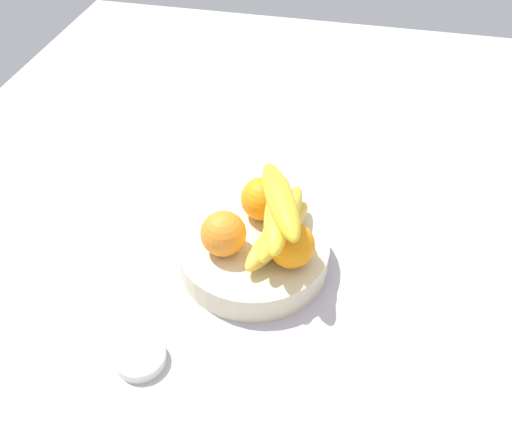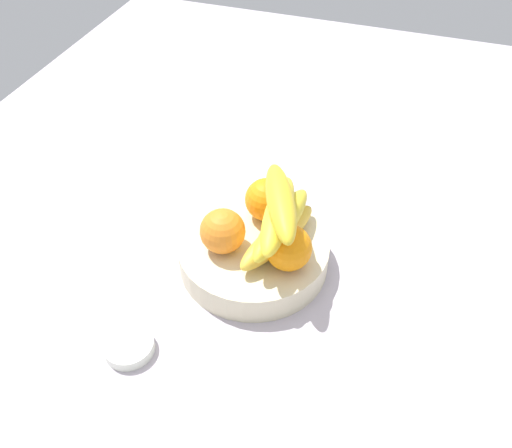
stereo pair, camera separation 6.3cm
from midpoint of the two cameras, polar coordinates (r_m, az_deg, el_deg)
ground_plane at (r=90.70cm, az=2.53°, el=-3.07°), size 180.00×140.00×3.00cm
fruit_bowl at (r=85.24cm, az=2.10°, el=-3.17°), size 23.59×23.59×4.76cm
orange_front_left at (r=80.34cm, az=-1.32°, el=-0.85°), size 6.89×6.89×6.89cm
orange_front_right at (r=78.34cm, az=5.74°, el=-2.59°), size 6.89×6.89×6.89cm
orange_center at (r=85.72cm, az=2.99°, el=2.57°), size 6.89×6.89×6.89cm
banana_bunch at (r=79.70cm, az=4.73°, el=0.39°), size 17.97×10.58×10.60cm
jar_lid at (r=77.77cm, az=-10.97°, el=-12.62°), size 7.02×7.02×1.72cm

